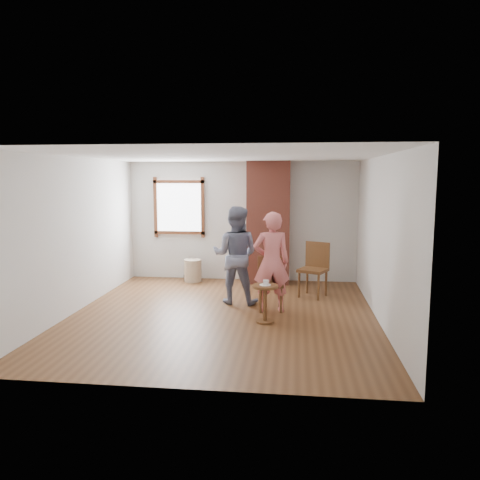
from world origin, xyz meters
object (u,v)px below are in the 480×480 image
object	(u,v)px
side_table	(265,297)
person_pink	(271,262)
stoneware_crock	(193,271)
dining_chair_left	(270,280)
dining_chair_right	(315,266)
man	(235,255)

from	to	relation	value
side_table	person_pink	distance (m)	0.77
stoneware_crock	dining_chair_left	xyz separation A→B (m)	(1.79, -1.94, 0.27)
person_pink	dining_chair_right	bearing A→B (deg)	-136.09
stoneware_crock	side_table	size ratio (longest dim) A/B	0.81
side_table	person_pink	bearing A→B (deg)	84.35
stoneware_crock	person_pink	world-z (taller)	person_pink
dining_chair_left	dining_chair_right	xyz separation A→B (m)	(0.80, 1.00, 0.07)
dining_chair_left	side_table	bearing A→B (deg)	-99.01
dining_chair_left	stoneware_crock	bearing A→B (deg)	126.14
dining_chair_left	man	xyz separation A→B (m)	(-0.64, 0.33, 0.37)
dining_chair_right	side_table	distance (m)	1.97
dining_chair_left	man	distance (m)	0.81
dining_chair_right	side_table	size ratio (longest dim) A/B	1.72
dining_chair_left	man	world-z (taller)	man
dining_chair_right	stoneware_crock	bearing A→B (deg)	-175.52
man	person_pink	world-z (taller)	man
dining_chair_left	man	size ratio (longest dim) A/B	0.52
dining_chair_left	dining_chair_right	distance (m)	1.28
stoneware_crock	dining_chair_right	bearing A→B (deg)	-19.93
dining_chair_right	person_pink	world-z (taller)	person_pink
stoneware_crock	side_table	world-z (taller)	side_table
dining_chair_right	man	xyz separation A→B (m)	(-1.44, -0.67, 0.30)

